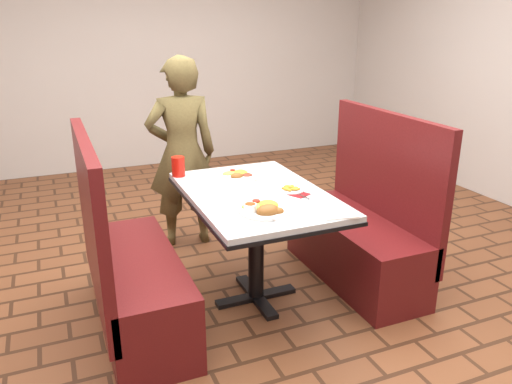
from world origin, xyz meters
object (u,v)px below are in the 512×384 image
booth_bench_left (130,277)px  red_tumbler (178,167)px  diner_person (182,154)px  booth_bench_right (361,234)px  near_dinner_plate (265,206)px  far_dinner_plate (238,173)px  plantain_plate (291,189)px  dining_table (256,207)px

booth_bench_left → red_tumbler: 0.83m
diner_person → red_tumbler: 0.58m
booth_bench_left → booth_bench_right: same height
near_dinner_plate → red_tumbler: 0.88m
near_dinner_plate → far_dinner_plate: size_ratio=1.22×
booth_bench_left → booth_bench_right: 1.60m
plantain_plate → red_tumbler: 0.80m
booth_bench_right → booth_bench_left: bearing=180.0°
plantain_plate → diner_person: bearing=109.5°
near_dinner_plate → red_tumbler: (-0.27, 0.84, 0.03)m
booth_bench_left → dining_table: bearing=0.0°
booth_bench_left → diner_person: 1.29m
booth_bench_left → diner_person: size_ratio=0.79×
near_dinner_plate → plantain_plate: bearing=42.3°
dining_table → far_dinner_plate: far_dinner_plate is taller
booth_bench_right → red_tumbler: 1.35m
diner_person → plantain_plate: diner_person is taller
dining_table → booth_bench_left: (-0.80, 0.00, -0.32)m
booth_bench_right → near_dinner_plate: (-0.88, -0.33, 0.45)m
diner_person → plantain_plate: 1.19m
booth_bench_left → plantain_plate: booth_bench_left is taller
plantain_plate → dining_table: bearing=163.6°
dining_table → plantain_plate: 0.24m
far_dinner_plate → near_dinner_plate: bearing=-98.2°
dining_table → far_dinner_plate: size_ratio=4.93×
dining_table → diner_person: size_ratio=0.80×
dining_table → near_dinner_plate: 0.36m
red_tumbler → booth_bench_right: bearing=-23.8°
diner_person → far_dinner_plate: (0.20, -0.72, 0.02)m
diner_person → red_tumbler: (-0.17, -0.55, 0.06)m
near_dinner_plate → diner_person: bearing=94.3°
diner_person → plantain_plate: (0.40, -1.12, 0.01)m
near_dinner_plate → booth_bench_left: bearing=155.4°
booth_bench_right → red_tumbler: bearing=156.2°
near_dinner_plate → plantain_plate: size_ratio=1.80×
booth_bench_right → red_tumbler: (-1.15, 0.51, 0.49)m
dining_table → near_dinner_plate: (-0.09, -0.33, 0.13)m
dining_table → diner_person: diner_person is taller
booth_bench_left → plantain_plate: 1.10m
far_dinner_plate → booth_bench_right: bearing=-23.2°
dining_table → near_dinner_plate: bearing=-104.7°
red_tumbler → dining_table: bearing=-55.0°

